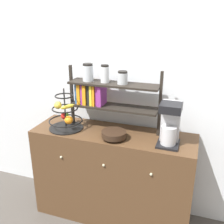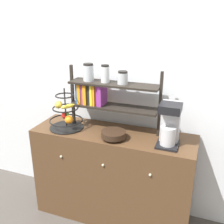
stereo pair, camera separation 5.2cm
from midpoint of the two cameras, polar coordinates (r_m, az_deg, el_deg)
The scene contains 6 objects.
wall_back at distance 2.50m, azimuth 2.98°, elevation 6.02°, with size 7.00×0.05×2.60m, color silver.
sideboard at distance 2.61m, azimuth 0.73°, elevation -13.68°, with size 1.49×0.48×0.91m.
coffee_maker at distance 2.17m, azimuth 13.10°, elevation -2.62°, with size 0.18×0.21×0.36m.
fruit_stand at distance 2.47m, azimuth -9.45°, elevation -0.83°, with size 0.32×0.32×0.39m.
wooden_bowl at distance 2.26m, azimuth 1.00°, elevation -4.91°, with size 0.22×0.22×0.07m.
shelf_hutch at distance 2.38m, azimuth -1.46°, elevation 4.66°, with size 0.86×0.20×0.60m.
Camera 2 is at (0.76, -1.79, 1.93)m, focal length 42.00 mm.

